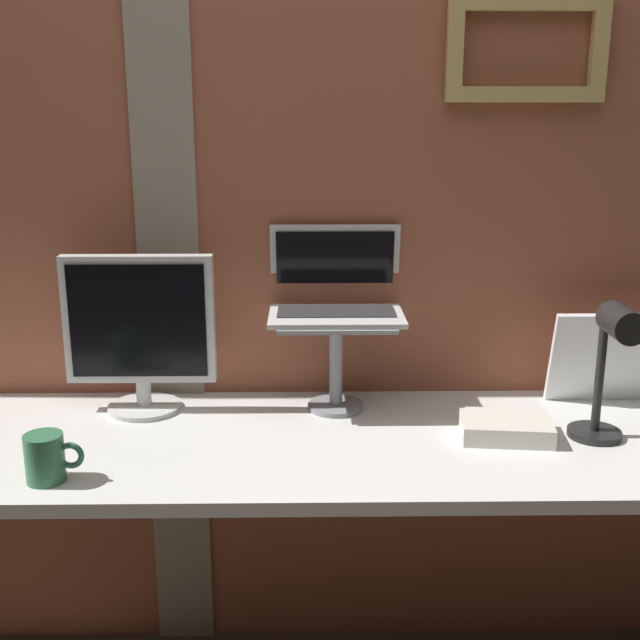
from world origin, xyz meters
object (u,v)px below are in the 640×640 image
object	(u,v)px
monitor	(140,328)
whiteboard_panel	(616,358)
coffee_mug	(46,458)
desk_lamp	(611,359)
laptop	(336,289)

from	to	relation	value
monitor	whiteboard_panel	xyz separation A→B (m)	(1.17, 0.03, -0.09)
coffee_mug	desk_lamp	bearing A→B (deg)	7.26
laptop	whiteboard_panel	size ratio (longest dim) A/B	0.99
whiteboard_panel	coffee_mug	xyz separation A→B (m)	(-1.29, -0.42, -0.07)
monitor	desk_lamp	size ratio (longest dim) A/B	1.18
monitor	coffee_mug	size ratio (longest dim) A/B	3.29
whiteboard_panel	monitor	bearing A→B (deg)	-178.55
whiteboard_panel	desk_lamp	world-z (taller)	desk_lamp
laptop	desk_lamp	size ratio (longest dim) A/B	0.99
whiteboard_panel	coffee_mug	size ratio (longest dim) A/B	2.78
monitor	desk_lamp	world-z (taller)	monitor
whiteboard_panel	desk_lamp	xyz separation A→B (m)	(-0.12, -0.27, 0.08)
laptop	coffee_mug	world-z (taller)	laptop
whiteboard_panel	coffee_mug	bearing A→B (deg)	-162.13
whiteboard_panel	coffee_mug	distance (m)	1.36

